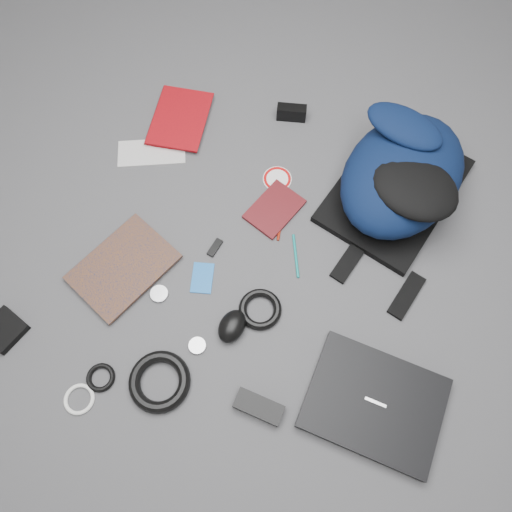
% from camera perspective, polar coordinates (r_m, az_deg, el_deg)
% --- Properties ---
extents(ground, '(4.00, 4.00, 0.00)m').
position_cam_1_polar(ground, '(1.43, 0.00, -0.31)').
color(ground, '#4F4F51').
rests_on(ground, ground).
extents(backpack, '(0.49, 0.58, 0.21)m').
position_cam_1_polar(backpack, '(1.50, 16.39, 8.92)').
color(backpack, black).
rests_on(backpack, ground).
extents(laptop, '(0.36, 0.30, 0.03)m').
position_cam_1_polar(laptop, '(1.35, 13.35, -16.03)').
color(laptop, black).
rests_on(laptop, ground).
extents(textbook_red, '(0.19, 0.25, 0.03)m').
position_cam_1_polar(textbook_red, '(1.71, -11.59, 15.54)').
color(textbook_red, maroon).
rests_on(textbook_red, ground).
extents(comic_book, '(0.31, 0.34, 0.02)m').
position_cam_1_polar(comic_book, '(1.51, -17.36, 1.15)').
color(comic_book, '#974E0A').
rests_on(comic_book, ground).
extents(envelope, '(0.23, 0.16, 0.00)m').
position_cam_1_polar(envelope, '(1.64, -11.84, 11.54)').
color(envelope, silver).
rests_on(envelope, ground).
extents(dvd_case, '(0.17, 0.20, 0.01)m').
position_cam_1_polar(dvd_case, '(1.50, 2.12, 5.37)').
color(dvd_case, '#430D0F').
rests_on(dvd_case, ground).
extents(compact_camera, '(0.10, 0.05, 0.05)m').
position_cam_1_polar(compact_camera, '(1.67, 4.08, 16.03)').
color(compact_camera, black).
rests_on(compact_camera, ground).
extents(sticker_disc, '(0.10, 0.10, 0.00)m').
position_cam_1_polar(sticker_disc, '(1.55, 2.45, 8.80)').
color(sticker_disc, white).
rests_on(sticker_disc, ground).
extents(pen_teal, '(0.05, 0.13, 0.01)m').
position_cam_1_polar(pen_teal, '(1.44, 4.56, 0.02)').
color(pen_teal, '#0E807C').
rests_on(pen_teal, ground).
extents(pen_red, '(0.02, 0.14, 0.01)m').
position_cam_1_polar(pen_red, '(1.49, 2.93, 4.31)').
color(pen_red, maroon).
rests_on(pen_red, ground).
extents(id_badge, '(0.07, 0.10, 0.00)m').
position_cam_1_polar(id_badge, '(1.42, -6.15, -2.51)').
color(id_badge, blue).
rests_on(id_badge, ground).
extents(usb_black, '(0.03, 0.06, 0.01)m').
position_cam_1_polar(usb_black, '(1.45, -4.72, 0.96)').
color(usb_black, black).
rests_on(usb_black, ground).
extents(mouse, '(0.09, 0.11, 0.05)m').
position_cam_1_polar(mouse, '(1.35, -2.76, -8.01)').
color(mouse, black).
rests_on(mouse, ground).
extents(headphone_left, '(0.06, 0.06, 0.01)m').
position_cam_1_polar(headphone_left, '(1.42, -11.00, -4.28)').
color(headphone_left, '#A8A8AA').
rests_on(headphone_left, ground).
extents(headphone_right, '(0.06, 0.06, 0.01)m').
position_cam_1_polar(headphone_right, '(1.36, -6.72, -10.14)').
color(headphone_right, '#ABABAD').
rests_on(headphone_right, ground).
extents(cable_coil, '(0.16, 0.16, 0.02)m').
position_cam_1_polar(cable_coil, '(1.37, 0.47, -6.11)').
color(cable_coil, black).
rests_on(cable_coil, ground).
extents(power_brick, '(0.13, 0.07, 0.03)m').
position_cam_1_polar(power_brick, '(1.32, 0.32, -16.86)').
color(power_brick, black).
rests_on(power_brick, ground).
extents(power_cord_coil, '(0.21, 0.21, 0.03)m').
position_cam_1_polar(power_cord_coil, '(1.35, -10.97, -13.90)').
color(power_cord_coil, black).
rests_on(power_cord_coil, ground).
extents(pouch, '(0.12, 0.12, 0.02)m').
position_cam_1_polar(pouch, '(1.52, -26.84, -7.54)').
color(pouch, black).
rests_on(pouch, ground).
extents(earbud_coil, '(0.08, 0.08, 0.01)m').
position_cam_1_polar(earbud_coil, '(1.39, -17.32, -13.12)').
color(earbud_coil, black).
rests_on(earbud_coil, ground).
extents(white_cable_coil, '(0.08, 0.08, 0.01)m').
position_cam_1_polar(white_cable_coil, '(1.40, -19.56, -15.16)').
color(white_cable_coil, white).
rests_on(white_cable_coil, ground).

